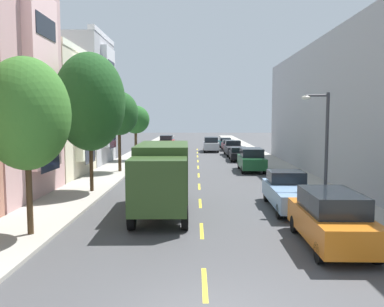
{
  "coord_description": "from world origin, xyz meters",
  "views": [
    {
      "loc": [
        -0.25,
        -8.16,
        4.46
      ],
      "look_at": [
        -0.48,
        18.22,
        2.05
      ],
      "focal_mm": 36.64,
      "sensor_mm": 36.0,
      "label": 1
    }
  ],
  "objects_px": {
    "parked_sedan_teal": "(225,142)",
    "parked_suv_forest": "(251,159)",
    "delivery_box_truck": "(162,174)",
    "parked_sedan_navy": "(145,163)",
    "street_tree_third": "(119,113)",
    "parked_suv_orange": "(331,218)",
    "parked_sedan_burgundy": "(229,145)",
    "street_lamp": "(323,139)",
    "street_tree_second": "(90,102)",
    "parked_suv_red": "(167,142)",
    "parked_pickup_sky": "(290,192)",
    "street_tree_farthest": "(136,120)",
    "parked_pickup_charcoal": "(234,149)",
    "parked_sedan_black": "(238,154)",
    "moving_silver_sedan": "(211,144)",
    "street_tree_nearest": "(26,114)"
  },
  "relations": [
    {
      "from": "parked_sedan_teal",
      "to": "parked_suv_forest",
      "type": "height_order",
      "value": "parked_suv_forest"
    },
    {
      "from": "delivery_box_truck",
      "to": "parked_sedan_navy",
      "type": "bearing_deg",
      "value": 100.64
    },
    {
      "from": "street_tree_third",
      "to": "parked_suv_forest",
      "type": "relative_size",
      "value": 1.33
    },
    {
      "from": "street_tree_third",
      "to": "parked_suv_orange",
      "type": "bearing_deg",
      "value": -59.21
    },
    {
      "from": "parked_sedan_burgundy",
      "to": "street_lamp",
      "type": "bearing_deg",
      "value": -87.38
    },
    {
      "from": "street_tree_second",
      "to": "parked_suv_red",
      "type": "distance_m",
      "value": 34.41
    },
    {
      "from": "parked_pickup_sky",
      "to": "parked_sedan_teal",
      "type": "bearing_deg",
      "value": 90.21
    },
    {
      "from": "street_tree_farthest",
      "to": "street_tree_third",
      "type": "bearing_deg",
      "value": -90.0
    },
    {
      "from": "parked_suv_orange",
      "to": "parked_pickup_charcoal",
      "type": "bearing_deg",
      "value": 90.3
    },
    {
      "from": "street_tree_farthest",
      "to": "delivery_box_truck",
      "type": "distance_m",
      "value": 22.68
    },
    {
      "from": "parked_sedan_navy",
      "to": "parked_sedan_black",
      "type": "relative_size",
      "value": 0.99
    },
    {
      "from": "parked_suv_red",
      "to": "moving_silver_sedan",
      "type": "bearing_deg",
      "value": -39.86
    },
    {
      "from": "street_tree_third",
      "to": "parked_suv_forest",
      "type": "distance_m",
      "value": 11.54
    },
    {
      "from": "parked_suv_orange",
      "to": "parked_sedan_navy",
      "type": "bearing_deg",
      "value": 115.54
    },
    {
      "from": "delivery_box_truck",
      "to": "parked_suv_red",
      "type": "relative_size",
      "value": 1.49
    },
    {
      "from": "delivery_box_truck",
      "to": "parked_sedan_burgundy",
      "type": "distance_m",
      "value": 36.23
    },
    {
      "from": "parked_suv_red",
      "to": "parked_sedan_navy",
      "type": "xyz_separation_m",
      "value": [
        0.07,
        -25.16,
        -0.24
      ]
    },
    {
      "from": "street_lamp",
      "to": "parked_suv_forest",
      "type": "height_order",
      "value": "street_lamp"
    },
    {
      "from": "street_tree_third",
      "to": "parked_pickup_charcoal",
      "type": "bearing_deg",
      "value": 54.08
    },
    {
      "from": "street_tree_second",
      "to": "parked_sedan_teal",
      "type": "xyz_separation_m",
      "value": [
        10.65,
        36.67,
        -4.63
      ]
    },
    {
      "from": "parked_sedan_burgundy",
      "to": "parked_sedan_teal",
      "type": "height_order",
      "value": "same"
    },
    {
      "from": "street_tree_third",
      "to": "parked_sedan_teal",
      "type": "xyz_separation_m",
      "value": [
        10.65,
        28.01,
        -4.06
      ]
    },
    {
      "from": "parked_sedan_burgundy",
      "to": "parked_sedan_black",
      "type": "relative_size",
      "value": 0.99
    },
    {
      "from": "parked_suv_forest",
      "to": "moving_silver_sedan",
      "type": "relative_size",
      "value": 1.01
    },
    {
      "from": "parked_suv_red",
      "to": "parked_sedan_navy",
      "type": "height_order",
      "value": "parked_suv_red"
    },
    {
      "from": "delivery_box_truck",
      "to": "parked_sedan_teal",
      "type": "bearing_deg",
      "value": 81.68
    },
    {
      "from": "street_tree_second",
      "to": "street_tree_farthest",
      "type": "relative_size",
      "value": 1.45
    },
    {
      "from": "parked_suv_forest",
      "to": "parked_pickup_sky",
      "type": "bearing_deg",
      "value": -90.16
    },
    {
      "from": "parked_sedan_black",
      "to": "moving_silver_sedan",
      "type": "bearing_deg",
      "value": 102.38
    },
    {
      "from": "parked_suv_red",
      "to": "parked_pickup_charcoal",
      "type": "xyz_separation_m",
      "value": [
        8.73,
        -10.66,
        -0.16
      ]
    },
    {
      "from": "parked_sedan_teal",
      "to": "parked_sedan_black",
      "type": "bearing_deg",
      "value": -90.05
    },
    {
      "from": "street_tree_third",
      "to": "street_lamp",
      "type": "distance_m",
      "value": 17.69
    },
    {
      "from": "parked_sedan_teal",
      "to": "moving_silver_sedan",
      "type": "xyz_separation_m",
      "value": [
        -2.45,
        -7.81,
        0.24
      ]
    },
    {
      "from": "delivery_box_truck",
      "to": "parked_sedan_burgundy",
      "type": "relative_size",
      "value": 1.6
    },
    {
      "from": "street_lamp",
      "to": "parked_sedan_teal",
      "type": "bearing_deg",
      "value": 92.35
    },
    {
      "from": "street_lamp",
      "to": "parked_sedan_navy",
      "type": "xyz_separation_m",
      "value": [
        -10.29,
        12.87,
        -2.67
      ]
    },
    {
      "from": "delivery_box_truck",
      "to": "parked_suv_orange",
      "type": "distance_m",
      "value": 7.94
    },
    {
      "from": "street_tree_second",
      "to": "street_lamp",
      "type": "relative_size",
      "value": 1.46
    },
    {
      "from": "street_lamp",
      "to": "parked_sedan_burgundy",
      "type": "xyz_separation_m",
      "value": [
        -1.6,
        34.9,
        -2.67
      ]
    },
    {
      "from": "parked_pickup_charcoal",
      "to": "parked_suv_orange",
      "type": "bearing_deg",
      "value": -89.7
    },
    {
      "from": "street_tree_farthest",
      "to": "parked_pickup_charcoal",
      "type": "height_order",
      "value": "street_tree_farthest"
    },
    {
      "from": "parked_suv_red",
      "to": "parked_pickup_charcoal",
      "type": "relative_size",
      "value": 0.9
    },
    {
      "from": "street_tree_nearest",
      "to": "parked_sedan_burgundy",
      "type": "xyz_separation_m",
      "value": [
        10.72,
        39.61,
        -3.84
      ]
    },
    {
      "from": "street_tree_nearest",
      "to": "parked_suv_red",
      "type": "height_order",
      "value": "street_tree_nearest"
    },
    {
      "from": "street_tree_third",
      "to": "parked_pickup_sky",
      "type": "bearing_deg",
      "value": -49.23
    },
    {
      "from": "street_tree_farthest",
      "to": "parked_suv_orange",
      "type": "distance_m",
      "value": 29.18
    },
    {
      "from": "street_tree_farthest",
      "to": "parked_pickup_sky",
      "type": "height_order",
      "value": "street_tree_farthest"
    },
    {
      "from": "parked_pickup_sky",
      "to": "parked_pickup_charcoal",
      "type": "xyz_separation_m",
      "value": [
        -0.12,
        27.28,
        0.0
      ]
    },
    {
      "from": "street_tree_farthest",
      "to": "parked_sedan_teal",
      "type": "xyz_separation_m",
      "value": [
        10.65,
        19.34,
        -3.51
      ]
    },
    {
      "from": "parked_suv_orange",
      "to": "parked_sedan_teal",
      "type": "bearing_deg",
      "value": 90.26
    }
  ]
}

